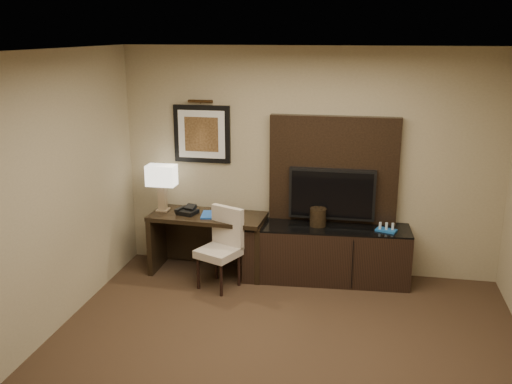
% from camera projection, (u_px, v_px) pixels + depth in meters
% --- Properties ---
extents(ceiling, '(4.50, 5.00, 0.01)m').
position_uv_depth(ceiling, '(276.00, 53.00, 4.05)').
color(ceiling, silver).
rests_on(ceiling, wall_back).
extents(wall_back, '(4.50, 0.01, 2.70)m').
position_uv_depth(wall_back, '(308.00, 162.00, 6.77)').
color(wall_back, tan).
rests_on(wall_back, floor).
extents(wall_left, '(0.01, 5.00, 2.70)m').
position_uv_depth(wall_left, '(13.00, 215.00, 4.83)').
color(wall_left, tan).
rests_on(wall_left, floor).
extents(desk, '(1.40, 0.65, 0.74)m').
position_uv_depth(desk, '(208.00, 243.00, 6.92)').
color(desk, black).
rests_on(desk, floor).
extents(credenza, '(1.96, 0.65, 0.66)m').
position_uv_depth(credenza, '(326.00, 253.00, 6.72)').
color(credenza, black).
rests_on(credenza, floor).
extents(tv_wall_panel, '(1.50, 0.12, 1.30)m').
position_uv_depth(tv_wall_panel, '(333.00, 171.00, 6.68)').
color(tv_wall_panel, black).
rests_on(tv_wall_panel, wall_back).
extents(tv, '(1.00, 0.08, 0.60)m').
position_uv_depth(tv, '(332.00, 194.00, 6.66)').
color(tv, black).
rests_on(tv, tv_wall_panel).
extents(artwork, '(0.70, 0.04, 0.70)m').
position_uv_depth(artwork, '(202.00, 134.00, 6.91)').
color(artwork, black).
rests_on(artwork, wall_back).
extents(picture_light, '(0.04, 0.04, 0.30)m').
position_uv_depth(picture_light, '(200.00, 101.00, 6.77)').
color(picture_light, '#3F2914').
rests_on(picture_light, wall_back).
extents(desk_chair, '(0.57, 0.61, 0.87)m').
position_uv_depth(desk_chair, '(218.00, 252.00, 6.48)').
color(desk_chair, beige).
rests_on(desk_chair, floor).
extents(table_lamp, '(0.41, 0.31, 0.60)m').
position_uv_depth(table_lamp, '(162.00, 187.00, 6.90)').
color(table_lamp, '#92795B').
rests_on(table_lamp, desk).
extents(desk_phone, '(0.26, 0.25, 0.11)m').
position_uv_depth(desk_phone, '(187.00, 210.00, 6.84)').
color(desk_phone, black).
rests_on(desk_phone, desk).
extents(blue_folder, '(0.27, 0.33, 0.02)m').
position_uv_depth(blue_folder, '(211.00, 215.00, 6.79)').
color(blue_folder, '#1949A7').
rests_on(blue_folder, desk).
extents(book, '(0.17, 0.04, 0.22)m').
position_uv_depth(book, '(213.00, 207.00, 6.75)').
color(book, '#B6B08F').
rests_on(book, desk).
extents(ice_bucket, '(0.22, 0.22, 0.21)m').
position_uv_depth(ice_bucket, '(318.00, 217.00, 6.62)').
color(ice_bucket, black).
rests_on(ice_bucket, credenza).
extents(minibar_tray, '(0.26, 0.20, 0.08)m').
position_uv_depth(minibar_tray, '(386.00, 228.00, 6.46)').
color(minibar_tray, '#1855A1').
rests_on(minibar_tray, credenza).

